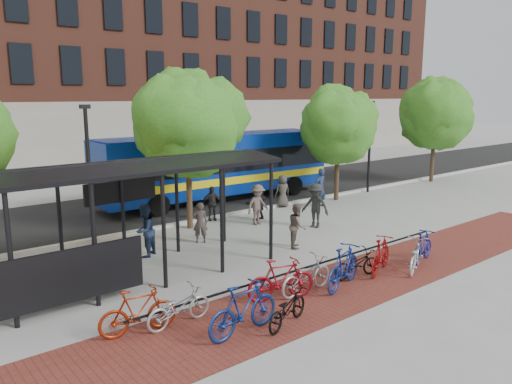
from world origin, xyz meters
TOP-DOWN VIEW (x-y plane):
  - ground at (0.00, 0.00)m, footprint 160.00×160.00m
  - asphalt_street at (0.00, 8.00)m, footprint 160.00×8.00m
  - curb at (0.00, 4.00)m, footprint 160.00×0.25m
  - brick_strip at (-2.00, -5.00)m, footprint 24.00×3.00m
  - bike_rack_rail at (-3.30, -4.10)m, footprint 12.00×0.05m
  - building_brick at (10.00, 26.00)m, footprint 55.00×14.00m
  - bus_shelter at (-8.13, -0.48)m, footprint 10.60×3.07m
  - tree_b at (-2.90, 3.35)m, footprint 5.15×4.20m
  - tree_c at (6.09, 3.35)m, footprint 4.66×3.80m
  - tree_d at (15.10, 3.35)m, footprint 5.39×4.40m
  - lamp_post_left at (-7.00, 3.60)m, footprint 0.35×0.20m
  - lamp_post_right at (9.00, 3.60)m, footprint 0.35×0.20m
  - bus at (1.11, 7.17)m, footprint 12.87×3.37m
  - bike_1 at (-8.89, -3.97)m, footprint 1.91×0.81m
  - bike_2 at (-7.93, -4.17)m, footprint 1.78×0.69m
  - bike_3 at (-7.01, -5.53)m, footprint 2.11×0.74m
  - bike_4 at (-5.93, -5.84)m, footprint 1.76×1.06m
  - bike_5 at (-5.03, -4.61)m, footprint 2.01×1.11m
  - bike_6 at (-4.14, -4.67)m, footprint 1.98×0.79m
  - bike_7 at (-3.03, -5.07)m, footprint 2.16×1.19m
  - bike_8 at (-2.12, -4.79)m, footprint 1.73×0.83m
  - bike_9 at (-1.19, -4.98)m, footprint 1.96×1.21m
  - bike_10 at (-0.21, -5.56)m, footprint 1.94×1.36m
  - bike_11 at (0.66, -5.27)m, footprint 1.84×0.93m
  - pedestrian_1 at (-3.80, 1.26)m, footprint 0.67×0.59m
  - pedestrian_2 at (-6.16, 1.08)m, footprint 1.13×1.07m
  - pedestrian_3 at (-0.46, 1.96)m, footprint 1.16×0.73m
  - pedestrian_4 at (-1.56, 3.80)m, footprint 0.97×0.70m
  - pedestrian_5 at (0.12, 2.58)m, footprint 1.51×0.90m
  - pedestrian_6 at (2.64, 3.80)m, footprint 0.88×0.67m
  - pedestrian_7 at (4.13, 2.70)m, footprint 0.74×0.52m
  - pedestrian_8 at (-1.38, -1.44)m, footprint 0.99×0.99m
  - pedestrian_9 at (1.10, 0.08)m, footprint 1.04×1.36m

SIDE VIEW (x-z plane):
  - ground at x=0.00m, z-range 0.00..0.00m
  - bike_rack_rail at x=-3.30m, z-range -0.47..0.47m
  - brick_strip at x=-2.00m, z-range 0.00..0.01m
  - asphalt_street at x=0.00m, z-range 0.00..0.01m
  - curb at x=0.00m, z-range 0.00..0.12m
  - bike_8 at x=-2.12m, z-range 0.00..0.87m
  - bike_4 at x=-5.93m, z-range 0.00..0.87m
  - bike_2 at x=-7.93m, z-range 0.00..0.92m
  - bike_10 at x=-0.21m, z-range 0.00..0.97m
  - bike_6 at x=-4.14m, z-range 0.00..1.02m
  - bike_11 at x=0.66m, z-range 0.00..1.07m
  - bike_1 at x=-8.89m, z-range 0.00..1.11m
  - bike_9 at x=-1.19m, z-range 0.00..1.14m
  - bike_5 at x=-5.03m, z-range 0.00..1.17m
  - bike_3 at x=-7.01m, z-range 0.00..1.25m
  - bike_7 at x=-3.03m, z-range 0.00..1.25m
  - pedestrian_4 at x=-1.56m, z-range 0.00..1.53m
  - pedestrian_1 at x=-3.80m, z-range 0.00..1.55m
  - pedestrian_5 at x=0.12m, z-range 0.00..1.56m
  - pedestrian_6 at x=2.64m, z-range 0.00..1.61m
  - pedestrian_8 at x=-1.38m, z-range 0.00..1.62m
  - pedestrian_3 at x=-0.46m, z-range 0.00..1.73m
  - pedestrian_2 at x=-6.16m, z-range 0.00..1.84m
  - pedestrian_9 at x=1.10m, z-range 0.00..1.86m
  - pedestrian_7 at x=4.13m, z-range 0.00..1.91m
  - bus at x=1.11m, z-range 0.26..3.71m
  - lamp_post_left at x=-7.00m, z-range 0.18..5.31m
  - lamp_post_right at x=9.00m, z-range 0.18..5.31m
  - bus_shelter at x=-8.13m, z-range 1.20..4.80m
  - tree_c at x=6.09m, z-range 1.09..7.02m
  - tree_b at x=-2.90m, z-range 1.22..7.69m
  - tree_d at x=15.10m, z-range 1.19..7.74m
  - building_brick at x=10.00m, z-range 0.00..20.00m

